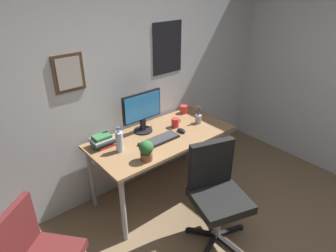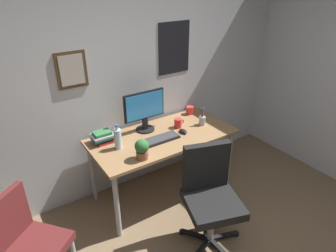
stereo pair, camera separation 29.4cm
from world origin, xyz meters
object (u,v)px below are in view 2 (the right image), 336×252
(water_bottle, at_px, (118,139))
(coffee_mug_near, at_px, (178,123))
(monitor, at_px, (144,109))
(potted_plant, at_px, (142,149))
(side_chair, at_px, (25,241))
(pen_cup, at_px, (202,120))
(keyboard, at_px, (159,140))
(office_chair, at_px, (210,192))
(coffee_mug_far, at_px, (190,110))
(book_stack_left, at_px, (103,137))
(computer_mouse, at_px, (183,131))

(water_bottle, height_order, coffee_mug_near, water_bottle)
(monitor, bearing_deg, potted_plant, -122.34)
(monitor, height_order, coffee_mug_near, monitor)
(side_chair, height_order, pen_cup, pen_cup)
(monitor, bearing_deg, water_bottle, -154.81)
(keyboard, xyz_separation_m, coffee_mug_near, (0.33, 0.13, 0.04))
(keyboard, distance_m, pen_cup, 0.59)
(office_chair, height_order, monitor, monitor)
(water_bottle, distance_m, pen_cup, 0.99)
(office_chair, distance_m, monitor, 1.09)
(potted_plant, height_order, pen_cup, pen_cup)
(coffee_mug_far, height_order, book_stack_left, book_stack_left)
(monitor, distance_m, coffee_mug_far, 0.68)
(side_chair, distance_m, water_bottle, 1.12)
(potted_plant, distance_m, book_stack_left, 0.51)
(computer_mouse, bearing_deg, office_chair, -106.78)
(coffee_mug_far, relative_size, book_stack_left, 0.56)
(monitor, height_order, coffee_mug_far, monitor)
(side_chair, relative_size, book_stack_left, 3.93)
(water_bottle, xyz_separation_m, potted_plant, (0.10, -0.28, -0.00))
(office_chair, xyz_separation_m, side_chair, (-1.46, 0.35, -0.03))
(monitor, distance_m, potted_plant, 0.57)
(monitor, relative_size, water_bottle, 1.82)
(computer_mouse, distance_m, coffee_mug_near, 0.14)
(water_bottle, bearing_deg, monitor, 25.19)
(keyboard, xyz_separation_m, book_stack_left, (-0.48, 0.28, 0.04))
(keyboard, distance_m, coffee_mug_near, 0.36)
(water_bottle, height_order, pen_cup, water_bottle)
(computer_mouse, relative_size, coffee_mug_far, 0.88)
(keyboard, distance_m, book_stack_left, 0.56)
(office_chair, distance_m, keyboard, 0.74)
(pen_cup, bearing_deg, potted_plant, -165.67)
(side_chair, bearing_deg, computer_mouse, 11.67)
(water_bottle, distance_m, book_stack_left, 0.21)
(monitor, relative_size, potted_plant, 2.36)
(monitor, xyz_separation_m, computer_mouse, (0.30, -0.28, -0.22))
(office_chair, xyz_separation_m, computer_mouse, (0.21, 0.70, 0.23))
(keyboard, height_order, coffee_mug_far, coffee_mug_far)
(side_chair, bearing_deg, potted_plant, 8.31)
(side_chair, relative_size, monitor, 1.90)
(monitor, height_order, potted_plant, monitor)
(pen_cup, bearing_deg, keyboard, -176.34)
(coffee_mug_near, bearing_deg, monitor, 155.88)
(water_bottle, bearing_deg, pen_cup, -3.22)
(computer_mouse, relative_size, water_bottle, 0.44)
(side_chair, bearing_deg, coffee_mug_near, 15.75)
(coffee_mug_near, height_order, coffee_mug_far, coffee_mug_near)
(side_chair, relative_size, water_bottle, 3.47)
(coffee_mug_far, relative_size, pen_cup, 0.63)
(water_bottle, xyz_separation_m, coffee_mug_near, (0.73, 0.04, -0.06))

